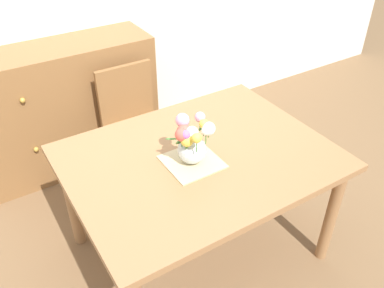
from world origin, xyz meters
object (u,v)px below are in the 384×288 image
(flower_vase, at_px, (192,141))
(dining_table, at_px, (199,168))
(dresser, at_px, (64,109))
(chair_far, at_px, (134,119))

(flower_vase, bearing_deg, dining_table, 26.43)
(dresser, xyz_separation_m, flower_vase, (0.31, -1.37, 0.40))
(chair_far, height_order, dresser, dresser)
(chair_far, relative_size, dresser, 0.64)
(dresser, height_order, flower_vase, flower_vase)
(dining_table, bearing_deg, dresser, 105.84)
(dining_table, height_order, chair_far, chair_far)
(dresser, relative_size, flower_vase, 5.07)
(flower_vase, bearing_deg, dresser, 102.66)
(chair_far, bearing_deg, dresser, -49.05)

